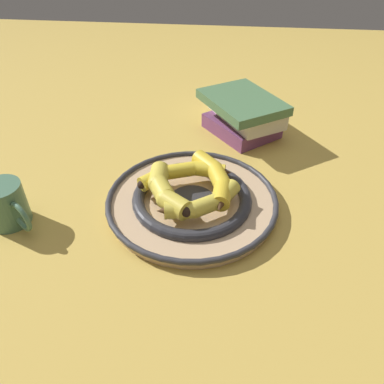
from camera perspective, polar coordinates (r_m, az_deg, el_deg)
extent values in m
plane|color=gold|center=(0.76, 0.26, -3.16)|extent=(2.80, 2.80, 0.00)
cylinder|color=tan|center=(0.77, 0.00, -1.64)|extent=(0.34, 0.34, 0.02)
torus|color=#2D2D33|center=(0.77, 0.00, -0.92)|extent=(0.25, 0.25, 0.02)
cylinder|color=#2D2D33|center=(0.77, 0.00, -1.10)|extent=(0.09, 0.09, 0.00)
torus|color=#333338|center=(0.77, 0.00, -1.00)|extent=(0.35, 0.35, 0.01)
cylinder|color=gold|center=(0.77, -5.06, 2.42)|extent=(0.04, 0.05, 0.04)
cylinder|color=gold|center=(0.73, -4.66, 0.10)|extent=(0.06, 0.06, 0.04)
cylinder|color=gold|center=(0.70, -2.48, -2.03)|extent=(0.07, 0.06, 0.04)
sphere|color=gold|center=(0.75, -5.30, 1.25)|extent=(0.04, 0.04, 0.04)
sphere|color=gold|center=(0.71, -3.98, -1.10)|extent=(0.04, 0.04, 0.04)
cone|color=#472D19|center=(0.80, -4.83, 3.53)|extent=(0.03, 0.04, 0.03)
sphere|color=black|center=(0.69, -0.91, -2.99)|extent=(0.02, 0.02, 0.02)
cylinder|color=gold|center=(0.69, -1.97, -2.80)|extent=(0.06, 0.04, 0.03)
cylinder|color=gold|center=(0.70, 2.24, -2.00)|extent=(0.06, 0.06, 0.03)
cylinder|color=gold|center=(0.74, 5.25, -0.18)|extent=(0.05, 0.06, 0.03)
sphere|color=gold|center=(0.69, 0.30, -2.72)|extent=(0.03, 0.03, 0.03)
sphere|color=gold|center=(0.72, 4.13, -1.31)|extent=(0.03, 0.03, 0.03)
cone|color=#472D19|center=(0.69, -4.24, -2.87)|extent=(0.03, 0.03, 0.02)
sphere|color=black|center=(0.75, 6.31, 0.89)|extent=(0.02, 0.02, 0.02)
cylinder|color=gold|center=(0.73, 4.54, -0.51)|extent=(0.04, 0.06, 0.04)
cylinder|color=gold|center=(0.77, 4.13, 2.20)|extent=(0.05, 0.07, 0.04)
cylinder|color=gold|center=(0.81, 2.20, 4.40)|extent=(0.07, 0.07, 0.04)
sphere|color=gold|center=(0.75, 4.78, 0.89)|extent=(0.04, 0.04, 0.04)
sphere|color=gold|center=(0.79, 3.52, 3.43)|extent=(0.04, 0.04, 0.04)
cone|color=#472D19|center=(0.70, 4.29, -2.01)|extent=(0.03, 0.03, 0.03)
sphere|color=black|center=(0.83, 0.94, 5.32)|extent=(0.02, 0.02, 0.02)
cylinder|color=yellow|center=(0.80, 2.75, 3.35)|extent=(0.07, 0.04, 0.03)
cylinder|color=yellow|center=(0.79, -1.71, 3.30)|extent=(0.07, 0.05, 0.03)
cylinder|color=yellow|center=(0.77, -5.80, 2.04)|extent=(0.07, 0.07, 0.03)
sphere|color=yellow|center=(0.80, 0.51, 3.63)|extent=(0.03, 0.03, 0.03)
sphere|color=yellow|center=(0.79, -3.96, 2.96)|extent=(0.03, 0.03, 0.03)
cone|color=#472D19|center=(0.79, 5.01, 3.06)|extent=(0.03, 0.03, 0.02)
sphere|color=black|center=(0.76, -7.71, 1.09)|extent=(0.02, 0.02, 0.02)
cube|color=#753D70|center=(1.03, 7.52, 10.00)|extent=(0.22, 0.22, 0.04)
cube|color=white|center=(1.04, 7.36, 10.10)|extent=(0.21, 0.21, 0.03)
cube|color=silver|center=(1.02, 8.24, 12.15)|extent=(0.21, 0.24, 0.04)
cube|color=white|center=(1.03, 8.08, 12.26)|extent=(0.20, 0.23, 0.03)
cube|color=#4C754C|center=(0.99, 7.69, 13.44)|extent=(0.25, 0.26, 0.02)
cube|color=white|center=(1.00, 7.52, 13.56)|extent=(0.23, 0.25, 0.02)
cylinder|color=#477056|center=(0.80, -26.57, -1.67)|extent=(0.08, 0.08, 0.09)
cylinder|color=#331C0F|center=(0.78, -27.24, 0.18)|extent=(0.06, 0.06, 0.01)
torus|color=#477056|center=(0.76, -24.62, -3.47)|extent=(0.06, 0.04, 0.06)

